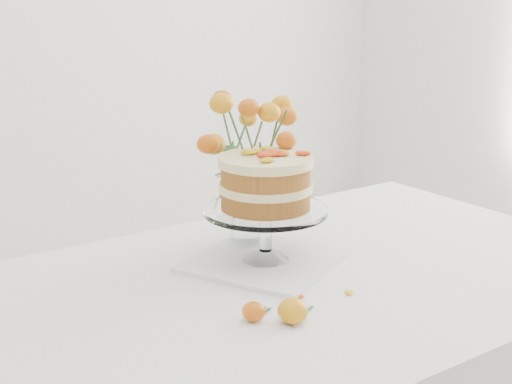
% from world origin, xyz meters
% --- Properties ---
extents(table, '(1.43, 0.93, 0.76)m').
position_xyz_m(table, '(0.00, 0.00, 0.67)').
color(table, tan).
rests_on(table, ground).
extents(napkin, '(0.41, 0.41, 0.01)m').
position_xyz_m(napkin, '(-0.06, 0.10, 0.76)').
color(napkin, white).
rests_on(napkin, table).
extents(cake_stand, '(0.28, 0.28, 0.25)m').
position_xyz_m(cake_stand, '(-0.06, 0.10, 0.93)').
color(cake_stand, white).
rests_on(cake_stand, napkin).
extents(rose_vase, '(0.34, 0.34, 0.40)m').
position_xyz_m(rose_vase, '(-0.03, 0.22, 0.99)').
color(rose_vase, white).
rests_on(rose_vase, table).
extents(loose_rose_near, '(0.10, 0.06, 0.05)m').
position_xyz_m(loose_rose_near, '(-0.20, -0.18, 0.78)').
color(loose_rose_near, orange).
rests_on(loose_rose_near, table).
extents(loose_rose_far, '(0.08, 0.04, 0.04)m').
position_xyz_m(loose_rose_far, '(-0.25, -0.13, 0.77)').
color(loose_rose_far, '#CE660A').
rests_on(loose_rose_far, table).
extents(stray_petal_a, '(0.03, 0.02, 0.00)m').
position_xyz_m(stray_petal_a, '(-0.12, -0.10, 0.76)').
color(stray_petal_a, gold).
rests_on(stray_petal_a, table).
extents(stray_petal_b, '(0.03, 0.02, 0.00)m').
position_xyz_m(stray_petal_b, '(-0.02, -0.14, 0.76)').
color(stray_petal_b, gold).
rests_on(stray_petal_b, table).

